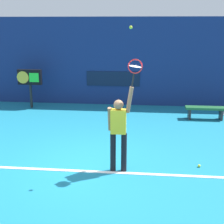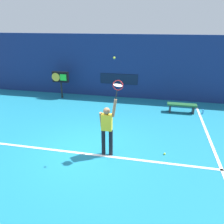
% 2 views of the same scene
% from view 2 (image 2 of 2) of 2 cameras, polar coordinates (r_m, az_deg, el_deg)
% --- Properties ---
extents(ground_plane, '(18.00, 18.00, 0.00)m').
position_cam_2_polar(ground_plane, '(7.94, -6.19, -9.47)').
color(ground_plane, teal).
extents(back_wall, '(18.00, 0.20, 3.56)m').
position_cam_2_polar(back_wall, '(12.94, 1.90, 11.56)').
color(back_wall, navy).
rests_on(back_wall, ground_plane).
extents(sponsor_banner_center, '(2.20, 0.03, 0.60)m').
position_cam_2_polar(sponsor_banner_center, '(12.97, 1.77, 8.49)').
color(sponsor_banner_center, '#0C1933').
extents(court_baseline, '(10.00, 0.10, 0.01)m').
position_cam_2_polar(court_baseline, '(7.69, -6.91, -10.62)').
color(court_baseline, white).
rests_on(court_baseline, ground_plane).
extents(court_sideline, '(0.10, 7.00, 0.01)m').
position_cam_2_polar(court_sideline, '(9.60, 23.41, -5.39)').
color(court_sideline, white).
rests_on(court_sideline, ground_plane).
extents(tennis_player, '(0.57, 0.31, 1.99)m').
position_cam_2_polar(tennis_player, '(7.13, -1.31, -3.97)').
color(tennis_player, black).
rests_on(tennis_player, ground_plane).
extents(tennis_racket, '(0.36, 0.27, 0.62)m').
position_cam_2_polar(tennis_racket, '(6.57, 1.50, 6.62)').
color(tennis_racket, black).
extents(tennis_ball, '(0.07, 0.07, 0.07)m').
position_cam_2_polar(tennis_ball, '(6.35, 0.56, 13.78)').
color(tennis_ball, '#CCE033').
extents(scoreboard_clock, '(0.96, 0.20, 1.55)m').
position_cam_2_polar(scoreboard_clock, '(13.15, -13.13, 8.53)').
color(scoreboard_clock, black).
rests_on(scoreboard_clock, ground_plane).
extents(court_bench, '(1.40, 0.36, 0.45)m').
position_cam_2_polar(court_bench, '(11.37, 17.53, 1.48)').
color(court_bench, '#1E592D').
rests_on(court_bench, ground_plane).
extents(water_bottle, '(0.07, 0.07, 0.24)m').
position_cam_2_polar(water_bottle, '(11.60, 22.36, 0.06)').
color(water_bottle, '#338CD8').
rests_on(water_bottle, ground_plane).
extents(spare_ball, '(0.07, 0.07, 0.07)m').
position_cam_2_polar(spare_ball, '(7.79, 13.40, -10.43)').
color(spare_ball, '#CCE033').
rests_on(spare_ball, ground_plane).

